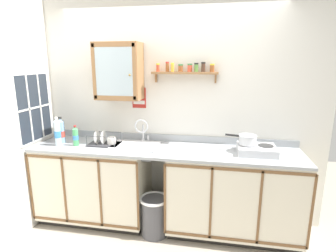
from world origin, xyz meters
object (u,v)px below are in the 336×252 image
(saucepan, at_px, (247,139))
(bottle_water_clear_1, at_px, (57,133))
(hot_plate_stove, at_px, (257,150))
(sink, at_px, (136,147))
(trash_bin, at_px, (154,215))
(wall_cabinet, at_px, (119,71))
(mug, at_px, (112,141))
(dish_rack, at_px, (103,142))
(bottle_soda_green_0, at_px, (76,136))
(bottle_water_blue_2, at_px, (61,131))
(warning_sign, at_px, (139,98))

(saucepan, distance_m, bottle_water_clear_1, 2.11)
(hot_plate_stove, bearing_deg, sink, 178.96)
(bottle_water_clear_1, height_order, trash_bin, bottle_water_clear_1)
(sink, distance_m, wall_cabinet, 0.88)
(trash_bin, bearing_deg, sink, 139.51)
(bottle_water_clear_1, distance_m, mug, 0.62)
(dish_rack, relative_size, trash_bin, 0.79)
(bottle_water_clear_1, bearing_deg, hot_plate_stove, 3.18)
(bottle_soda_green_0, height_order, trash_bin, bottle_soda_green_0)
(hot_plate_stove, bearing_deg, bottle_water_blue_2, -179.50)
(warning_sign, bearing_deg, dish_rack, -141.32)
(bottle_soda_green_0, relative_size, dish_rack, 0.67)
(bottle_soda_green_0, xyz_separation_m, mug, (0.39, 0.10, -0.06))
(sink, bearing_deg, bottle_water_blue_2, -177.23)
(mug, distance_m, warning_sign, 0.60)
(bottle_soda_green_0, distance_m, trash_bin, 1.26)
(sink, relative_size, saucepan, 1.62)
(warning_sign, bearing_deg, mug, -133.58)
(bottle_soda_green_0, bearing_deg, dish_rack, 17.43)
(bottle_water_clear_1, height_order, wall_cabinet, wall_cabinet)
(saucepan, xyz_separation_m, mug, (-1.51, -0.01, -0.09))
(saucepan, relative_size, bottle_water_blue_2, 1.05)
(bottle_water_blue_2, relative_size, trash_bin, 0.69)
(trash_bin, bearing_deg, saucepan, 12.97)
(wall_cabinet, distance_m, warning_sign, 0.40)
(saucepan, distance_m, dish_rack, 1.61)
(saucepan, bearing_deg, dish_rack, -179.09)
(bottle_water_clear_1, relative_size, bottle_water_blue_2, 1.06)
(mug, xyz_separation_m, wall_cabinet, (0.07, 0.13, 0.78))
(bottle_water_blue_2, height_order, warning_sign, warning_sign)
(hot_plate_stove, distance_m, saucepan, 0.14)
(bottle_water_clear_1, height_order, warning_sign, warning_sign)
(saucepan, height_order, dish_rack, saucepan)
(saucepan, relative_size, mug, 2.69)
(hot_plate_stove, height_order, bottle_water_blue_2, bottle_water_blue_2)
(bottle_soda_green_0, bearing_deg, wall_cabinet, 26.75)
(bottle_soda_green_0, relative_size, mug, 1.95)
(bottle_water_clear_1, distance_m, warning_sign, 1.01)
(bottle_water_clear_1, height_order, mug, bottle_water_clear_1)
(bottle_water_clear_1, bearing_deg, saucepan, 4.02)
(wall_cabinet, bearing_deg, sink, -28.68)
(mug, distance_m, wall_cabinet, 0.80)
(bottle_soda_green_0, relative_size, warning_sign, 0.98)
(mug, height_order, trash_bin, mug)
(hot_plate_stove, bearing_deg, trash_bin, -169.49)
(wall_cabinet, xyz_separation_m, warning_sign, (0.19, 0.15, -0.32))
(bottle_water_blue_2, xyz_separation_m, mug, (0.61, 0.03, -0.09))
(trash_bin, bearing_deg, bottle_soda_green_0, 173.58)
(hot_plate_stove, height_order, bottle_soda_green_0, bottle_soda_green_0)
(bottle_soda_green_0, height_order, bottle_water_clear_1, bottle_water_clear_1)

